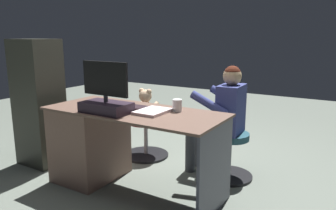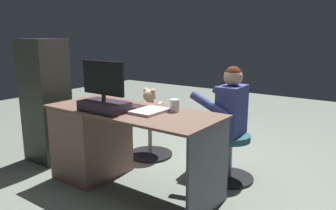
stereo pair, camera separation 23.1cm
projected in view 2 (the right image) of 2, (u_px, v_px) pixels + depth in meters
The scene contains 13 objects.
ground_plane at pixel (158, 174), 3.24m from camera, with size 10.00×10.00×0.00m, color slate.
desk at pixel (99, 139), 3.12m from camera, with size 1.59×0.67×0.73m.
monitor at pixel (104, 98), 2.71m from camera, with size 0.45×0.24×0.42m.
keyboard at pixel (134, 107), 2.87m from camera, with size 0.42×0.14×0.02m, color black.
computer_mouse at pixel (109, 102), 3.03m from camera, with size 0.06×0.10×0.04m, color black.
cup at pixel (174, 106), 2.72m from camera, with size 0.08×0.08×0.10m, color white.
tv_remote at pixel (94, 104), 2.96m from camera, with size 0.04×0.15×0.02m, color black.
notebook_binder at pixel (150, 111), 2.69m from camera, with size 0.22×0.30×0.02m, color silver.
office_chair_teddy at pixel (150, 135), 3.70m from camera, with size 0.51×0.51×0.45m.
teddy_bear at pixel (150, 105), 3.64m from camera, with size 0.24×0.24×0.34m.
visitor_chair at pixel (230, 154), 3.08m from camera, with size 0.46×0.46×0.45m.
person at pixel (223, 114), 3.06m from camera, with size 0.54×0.49×1.09m.
equipment_rack at pixel (46, 101), 3.51m from camera, with size 0.44×0.36×1.32m, color #33332B.
Camera 2 is at (-1.85, 2.39, 1.36)m, focal length 34.66 mm.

